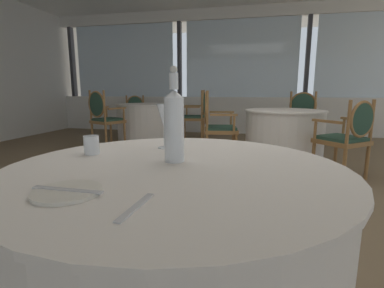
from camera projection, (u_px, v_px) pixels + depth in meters
ground_plane at (211, 199)px, 2.67m from camera, size 14.91×14.91×0.00m
window_wall_far at (240, 85)px, 6.59m from camera, size 9.22×0.14×2.83m
foreground_table at (177, 257)px, 1.11m from camera, size 1.23×1.23×0.73m
side_plate at (67, 192)px, 0.76m from camera, size 0.18×0.18×0.01m
butter_knife at (67, 190)px, 0.76m from camera, size 0.21×0.02×0.00m
dinner_fork at (136, 207)px, 0.67m from camera, size 0.03×0.17×0.00m
water_bottle at (174, 124)px, 1.08m from camera, size 0.08×0.08×0.36m
wine_glass at (164, 118)px, 1.33m from camera, size 0.07×0.07×0.21m
water_tumbler at (92, 145)px, 1.22m from camera, size 0.06×0.06×0.08m
background_table_0 at (284, 136)px, 4.05m from camera, size 1.10×1.10×0.73m
dining_chair_0_0 at (349, 133)px, 3.17m from camera, size 0.66×0.65×0.91m
dining_chair_0_1 at (300, 116)px, 4.83m from camera, size 0.63×0.59×0.99m
dining_chair_0_2 at (214, 121)px, 4.06m from camera, size 0.53×0.59×1.00m
background_table_1 at (147, 122)px, 5.86m from camera, size 1.22×1.22×0.73m
dining_chair_1_0 at (198, 112)px, 5.69m from camera, size 0.50×0.57×1.01m
dining_chair_1_1 at (136, 111)px, 6.77m from camera, size 0.66×0.64×0.89m
dining_chair_1_2 at (103, 114)px, 5.00m from camera, size 0.64×0.61×1.01m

